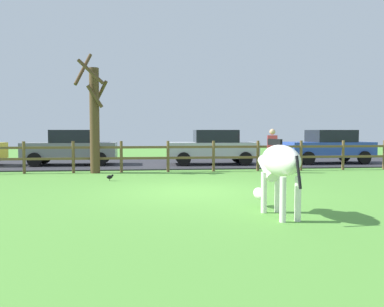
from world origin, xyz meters
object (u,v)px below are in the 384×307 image
object	(u,v)px
bare_tree	(94,116)
parked_car_blue	(328,146)
zebra	(278,166)
crow_on_grass	(110,177)
parked_car_silver	(213,147)
visitor_near_fence	(272,149)
parked_car_grey	(72,147)

from	to	relation	value
bare_tree	parked_car_blue	size ratio (longest dim) A/B	1.11
bare_tree	zebra	bearing A→B (deg)	-61.68
crow_on_grass	parked_car_silver	xyz separation A→B (m)	(4.14, 5.17, 0.72)
bare_tree	zebra	distance (m)	9.15
zebra	parked_car_silver	bearing A→B (deg)	86.75
visitor_near_fence	parked_car_grey	bearing A→B (deg)	154.29
parked_car_blue	visitor_near_fence	world-z (taller)	visitor_near_fence
zebra	parked_car_blue	bearing A→B (deg)	60.39
crow_on_grass	parked_car_blue	distance (m)	10.94
crow_on_grass	parked_car_blue	size ratio (longest dim) A/B	0.05
visitor_near_fence	parked_car_silver	bearing A→B (deg)	115.99
parked_car_grey	bare_tree	bearing A→B (deg)	-66.13
crow_on_grass	bare_tree	bearing A→B (deg)	107.60
bare_tree	parked_car_blue	distance (m)	10.82
bare_tree	visitor_near_fence	world-z (taller)	bare_tree
bare_tree	parked_car_silver	size ratio (longest dim) A/B	1.11
parked_car_silver	zebra	bearing A→B (deg)	-93.25
zebra	parked_car_grey	xyz separation A→B (m)	(-5.71, 11.16, -0.08)
parked_car_blue	visitor_near_fence	xyz separation A→B (m)	(-3.82, -3.40, 0.06)
parked_car_silver	visitor_near_fence	size ratio (longest dim) A/B	2.46
zebra	crow_on_grass	bearing A→B (deg)	122.44
zebra	parked_car_blue	world-z (taller)	parked_car_blue
parked_car_silver	parked_car_grey	size ratio (longest dim) A/B	1.00
bare_tree	visitor_near_fence	xyz separation A→B (m)	(6.57, -0.66, -1.22)
zebra	parked_car_blue	size ratio (longest dim) A/B	0.48
crow_on_grass	parked_car_grey	bearing A→B (deg)	111.22
bare_tree	parked_car_silver	distance (m)	5.77
crow_on_grass	parked_car_grey	size ratio (longest dim) A/B	0.05
zebra	parked_car_grey	world-z (taller)	parked_car_grey
bare_tree	crow_on_grass	xyz separation A→B (m)	(0.77, -2.43, -2.00)
bare_tree	parked_car_blue	world-z (taller)	bare_tree
zebra	parked_car_grey	distance (m)	12.54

